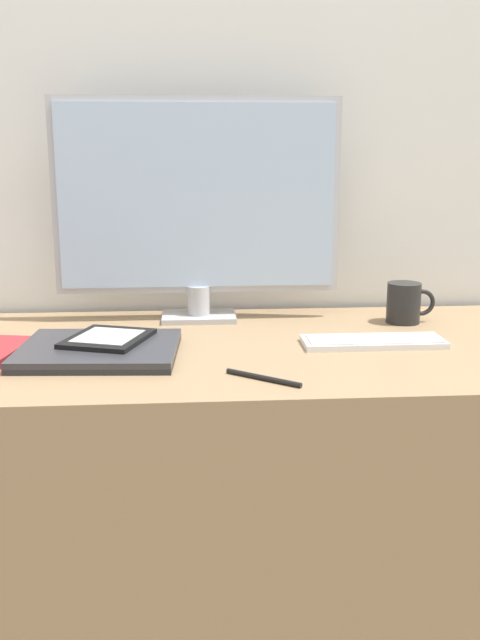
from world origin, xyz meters
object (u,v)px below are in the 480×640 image
Objects in this scene: keyboard at (373,341)px; ereader at (108,338)px; pen at (263,378)px; coffee_mug at (405,303)px; laptop at (99,350)px; monitor at (197,204)px.

ereader is at bearing -178.84° from keyboard.
keyboard is at bearing 40.60° from pen.
pen is at bearing -132.83° from coffee_mug.
keyboard is 0.54m from laptop.
coffee_mug reaches higher than keyboard.
monitor is 3.20× the size of ereader.
pen is at bearing -30.17° from laptop.
ereader is (-0.18, -0.26, -0.24)m from monitor.
ereader reaches higher than laptop.
ereader is (-0.52, -0.01, 0.02)m from keyboard.
keyboard is 0.32m from pen.
laptop is at bearing 149.83° from pen.
monitor is 0.51m from coffee_mug.
ereader is 1.65× the size of pen.
keyboard is at bearing -35.88° from monitor.
keyboard is at bearing -123.07° from coffee_mug.
laptop is at bearing -175.96° from keyboard.
coffee_mug is at bearing 18.50° from laptop.
pen is (-0.36, -0.39, -0.04)m from coffee_mug.
laptop is (-0.53, -0.04, 0.00)m from keyboard.
coffee_mug reaches higher than laptop.
keyboard is (0.34, -0.25, -0.26)m from monitor.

